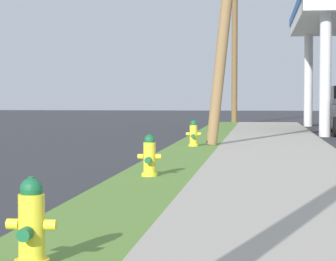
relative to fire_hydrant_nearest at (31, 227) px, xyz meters
name	(u,v)px	position (x,y,z in m)	size (l,w,h in m)	color
fire_hydrant_nearest	(31,227)	(0.00, 0.00, 0.00)	(0.42, 0.37, 0.74)	yellow
fire_hydrant_second	(149,158)	(-0.06, 6.91, 0.00)	(0.42, 0.38, 0.74)	yellow
fire_hydrant_third	(193,135)	(0.00, 14.81, 0.00)	(0.42, 0.37, 0.74)	yellow
utility_pole_background	(235,43)	(0.45, 34.74, 4.04)	(1.40, 0.40, 8.57)	brown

